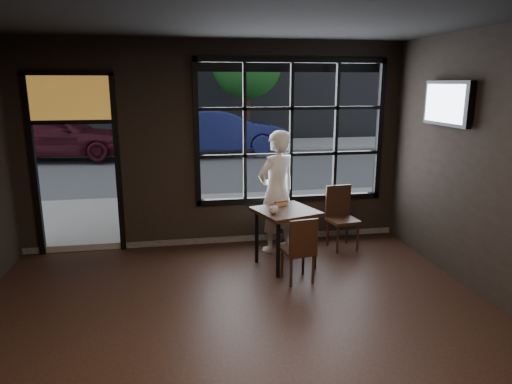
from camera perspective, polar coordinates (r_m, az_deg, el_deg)
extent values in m
cube|color=black|center=(4.45, -0.15, -21.76)|extent=(6.00, 7.00, 0.02)
cube|color=black|center=(7.35, 4.42, 7.53)|extent=(3.06, 0.12, 2.28)
cube|color=orange|center=(7.24, -22.23, 10.87)|extent=(1.20, 0.06, 0.70)
cube|color=#545456|center=(27.71, -8.78, 8.00)|extent=(60.00, 41.00, 0.04)
cube|color=black|center=(6.51, 3.69, -5.73)|extent=(0.98, 0.98, 0.84)
cube|color=black|center=(6.04, 5.23, -7.06)|extent=(0.44, 0.44, 0.89)
cube|color=black|center=(7.28, 10.84, -3.25)|extent=(0.48, 0.48, 0.98)
imported|color=white|center=(6.96, 2.60, 0.03)|extent=(0.82, 0.72, 1.88)
imported|color=silver|center=(6.19, 2.22, -2.26)|extent=(0.17, 0.17, 0.10)
cube|color=black|center=(6.62, 22.80, 10.18)|extent=(0.11, 1.00, 0.59)
imported|color=#171C4E|center=(16.28, -4.59, 7.54)|extent=(4.83, 1.95, 1.56)
imported|color=#370C15|center=(16.59, -23.52, 6.60)|extent=(4.80, 2.40, 1.57)
cylinder|color=#332114|center=(18.92, -12.23, 8.72)|extent=(0.20, 0.20, 2.17)
sphere|color=#1D5E1D|center=(18.87, -12.50, 14.08)|extent=(2.36, 2.36, 2.36)
cylinder|color=#332114|center=(18.43, -1.13, 9.41)|extent=(0.23, 0.23, 2.49)
sphere|color=#2B721A|center=(18.40, -1.16, 15.73)|extent=(2.72, 2.72, 2.72)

